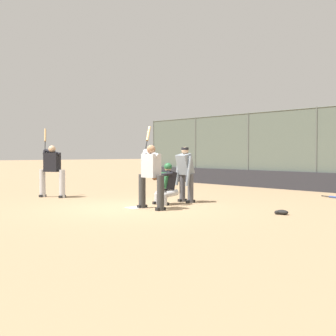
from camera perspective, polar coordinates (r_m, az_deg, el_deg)
name	(u,v)px	position (r m, az deg, el deg)	size (l,w,h in m)	color
ground_plane	(136,208)	(12.58, -3.98, -4.86)	(160.00, 160.00, 0.00)	#9E7F5B
home_plate_marker	(136,208)	(12.58, -3.98, -4.84)	(0.43, 0.43, 0.01)	white
backstop_fence	(317,147)	(18.72, 17.67, 2.49)	(20.45, 0.08, 3.23)	#515651
padding_wall	(315,182)	(18.67, 17.46, -1.63)	(19.97, 0.18, 0.73)	#28282D
bleachers_beyond	(331,179)	(20.94, 19.25, -1.22)	(14.26, 1.95, 1.16)	slate
batter_at_plate	(151,174)	(12.19, -2.08, -0.76)	(1.07, 0.58, 2.21)	#333333
catcher_behind_plate	(166,183)	(13.29, -0.28, -1.83)	(0.64, 0.78, 1.19)	#B7B7BC
umpire_home	(185,173)	(13.89, 2.12, -0.58)	(0.67, 0.42, 1.64)	#4C4C51
batter_on_deck	(52,169)	(15.87, -13.96, -0.12)	(1.20, 0.68, 2.30)	#B7B7BC
spare_bat_near_backstop	(333,197)	(16.15, 19.50, -3.36)	(0.79, 0.23, 0.07)	black
fielding_glove_on_dirt	(282,212)	(11.51, 13.68, -5.26)	(0.32, 0.24, 0.12)	black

